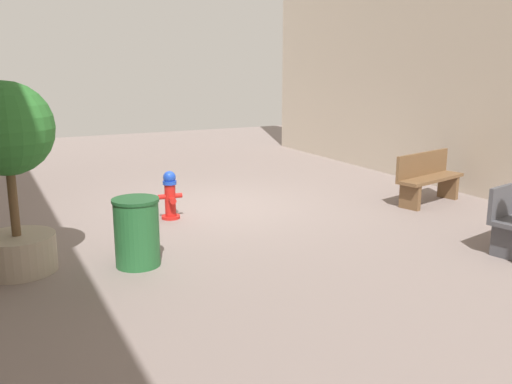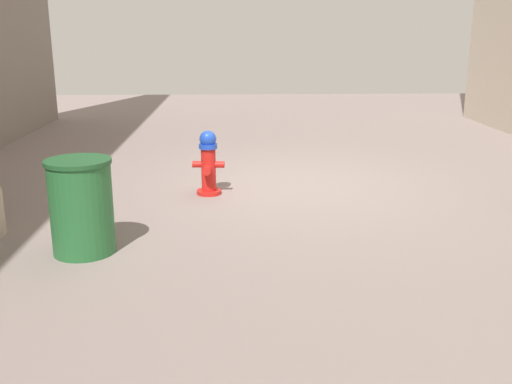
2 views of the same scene
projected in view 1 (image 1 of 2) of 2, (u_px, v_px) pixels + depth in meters
name	position (u px, v px, depth m)	size (l,w,h in m)	color
ground_plane	(219.00, 206.00, 10.25)	(23.40, 23.40, 0.00)	gray
fire_hydrant	(170.00, 195.00, 9.36)	(0.41, 0.38, 0.82)	red
bench_near	(428.00, 177.00, 10.42)	(1.67, 0.82, 0.95)	brown
planter_tree	(9.00, 157.00, 6.72)	(1.14, 1.14, 2.38)	tan
trash_bin	(137.00, 232.00, 7.15)	(0.60, 0.60, 0.89)	#266633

